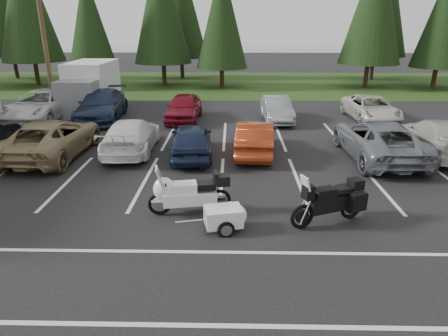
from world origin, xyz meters
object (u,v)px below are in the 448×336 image
Objects in this scene: car_near_3 at (131,136)px; car_near_5 at (255,138)px; car_near_4 at (191,140)px; touring_motorcycle at (190,189)px; utility_pole at (43,32)px; car_near_6 at (378,140)px; car_far_2 at (184,107)px; car_far_4 at (371,108)px; cargo_trailer at (223,219)px; car_near_2 at (52,138)px; car_far_1 at (102,105)px; adventure_motorcycle at (329,198)px; box_truck at (88,87)px; car_far_0 at (43,105)px; car_far_3 at (277,109)px; car_near_7 at (437,137)px.

car_near_3 is 1.14× the size of car_near_5.
touring_motorcycle reaches higher than car_near_4.
utility_pole is 3.36× the size of touring_motorcycle.
car_far_2 is at bearing -37.57° from car_near_6.
utility_pole reaches higher than car_far_4.
car_near_6 is at bearing 175.20° from car_near_4.
cargo_trailer is at bearing -76.90° from car_far_2.
car_near_3 is at bearing -166.36° from car_near_2.
car_near_5 is 0.89× the size of car_far_4.
utility_pole is at bearing 149.24° from car_far_1.
adventure_motorcycle reaches higher than car_far_2.
car_near_6 reaches higher than cargo_trailer.
box_truck reaches higher than cargo_trailer.
touring_motorcycle reaches higher than car_near_3.
car_near_4 is at bearing -1.69° from car_near_6.
car_far_0 is at bearing -43.98° from car_near_3.
car_far_3 is at bearing -62.64° from car_near_6.
utility_pole is 19.80m from adventure_motorcycle.
box_truck is 16.83m from car_far_4.
touring_motorcycle is at bearing -61.13° from box_truck.
car_near_7 is 11.07m from cargo_trailer.
car_far_3 is at bearing 65.05° from cargo_trailer.
box_truck reaches higher than car_near_2.
car_near_2 is 7.89m from car_far_2.
car_far_1 reaches higher than car_far_3.
car_far_3 is at bearing 1.63° from car_far_2.
car_far_0 reaches higher than car_near_4.
car_near_7 is 11.33m from touring_motorcycle.
car_near_3 is 7.95m from cargo_trailer.
car_far_1 is 3.86× the size of cargo_trailer.
car_far_2 is 10.54m from car_far_4.
car_near_3 is (3.11, 0.66, -0.07)m from car_near_2.
car_near_6 reaches higher than car_far_4.
car_near_2 is 1.01× the size of car_far_1.
car_near_2 is at bearing -94.67° from car_far_1.
car_near_6 is at bearing 174.61° from car_near_3.
car_near_6 reaches higher than car_far_3.
car_far_2 is at bearing 3.60° from car_far_0.
car_near_4 is 5.21m from touring_motorcycle.
box_truck is 1.29× the size of car_far_2.
box_truck is 1.00× the size of car_near_6.
cargo_trailer is at bearing -105.31° from car_far_3.
adventure_motorcycle is (13.51, -13.94, -3.92)m from utility_pole.
car_near_3 is 8.78m from car_far_0.
car_near_4 is at bearing 7.75° from car_near_7.
adventure_motorcycle is (2.87, 0.43, 0.45)m from cargo_trailer.
box_truck is 12.86m from car_near_5.
car_near_5 is at bearing 5.63° from car_near_7.
utility_pole is 1.56× the size of car_far_0.
touring_motorcycle is at bearing -130.42° from car_far_4.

